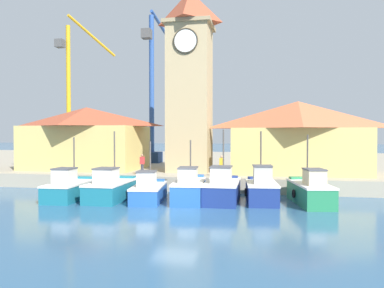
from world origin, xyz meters
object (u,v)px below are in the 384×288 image
warehouse_right (298,136)px  fishing_boat_far_left (70,188)px  fishing_boat_mid_right (261,189)px  dock_worker_near_tower (142,164)px  fishing_boat_left_inner (149,190)px  fishing_boat_center (222,189)px  port_crane_near (71,105)px  fishing_boat_mid_left (189,188)px  clock_tower (190,77)px  dock_worker_along_quay (222,166)px  warehouse_left (87,137)px  port_crane_far (153,104)px  fishing_boat_right_inner (310,191)px  fishing_boat_left_outer (111,188)px

warehouse_right → fishing_boat_far_left: bearing=-149.8°
fishing_boat_mid_right → dock_worker_near_tower: size_ratio=2.76×
fishing_boat_left_inner → fishing_boat_center: size_ratio=0.95×
fishing_boat_far_left → port_crane_near: (-12.08, 22.38, 7.29)m
fishing_boat_mid_left → fishing_boat_mid_right: fishing_boat_mid_right is taller
fishing_boat_mid_left → port_crane_near: 30.17m
fishing_boat_mid_left → port_crane_near: size_ratio=0.27×
clock_tower → dock_worker_along_quay: size_ratio=10.46×
fishing_boat_left_inner → dock_worker_near_tower: fishing_boat_left_inner is taller
fishing_boat_mid_left → warehouse_left: (-11.40, 8.82, 3.18)m
fishing_boat_center → clock_tower: clock_tower is taller
port_crane_near → port_crane_far: 13.13m
fishing_boat_mid_right → clock_tower: 12.83m
warehouse_right → port_crane_near: size_ratio=0.58×
fishing_boat_mid_right → port_crane_near: bearing=139.1°
fishing_boat_center → fishing_boat_right_inner: fishing_boat_center is taller
warehouse_left → dock_worker_near_tower: 8.27m
fishing_boat_left_inner → fishing_boat_right_inner: (10.01, 0.79, 0.12)m
fishing_boat_far_left → fishing_boat_left_outer: bearing=5.6°
fishing_boat_left_inner → port_crane_far: port_crane_far is taller
fishing_boat_left_outer → port_crane_near: size_ratio=0.25×
fishing_boat_mid_left → fishing_boat_center: size_ratio=1.06×
fishing_boat_left_outer → warehouse_left: 11.80m
fishing_boat_left_outer → dock_worker_near_tower: (0.45, 5.13, 1.18)m
port_crane_near → fishing_boat_left_outer: bearing=-56.2°
fishing_boat_far_left → dock_worker_near_tower: bearing=59.5°
fishing_boat_left_inner → fishing_boat_mid_right: fishing_boat_mid_right is taller
fishing_boat_far_left → clock_tower: 13.74m
fishing_boat_left_outer → port_crane_near: (-14.81, 22.11, 7.26)m
fishing_boat_left_inner → fishing_boat_mid_right: bearing=7.0°
fishing_boat_left_outer → warehouse_left: size_ratio=0.44×
dock_worker_near_tower → fishing_boat_left_outer: bearing=-95.0°
port_crane_near → warehouse_left: bearing=-56.2°
port_crane_near → dock_worker_near_tower: bearing=-48.0°
fishing_boat_left_inner → port_crane_far: bearing=105.7°
port_crane_near → dock_worker_near_tower: (15.26, -16.97, -6.09)m
fishing_boat_far_left → port_crane_near: bearing=118.4°
fishing_boat_center → fishing_boat_left_outer: bearing=-174.2°
dock_worker_near_tower → fishing_boat_right_inner: bearing=-19.6°
warehouse_left → dock_worker_near_tower: (6.77, -4.29, -2.05)m
fishing_boat_left_outer → fishing_boat_right_inner: bearing=3.8°
fishing_boat_left_inner → fishing_boat_left_outer: bearing=-179.0°
warehouse_right → dock_worker_along_quay: 7.23m
fishing_boat_right_inner → warehouse_right: bearing=90.3°
fishing_boat_right_inner → dock_worker_along_quay: (-5.85, 4.02, 1.14)m
warehouse_right → dock_worker_along_quay: (-5.80, -3.73, -2.15)m
fishing_boat_left_outer → warehouse_left: bearing=123.9°
fishing_boat_center → fishing_boat_left_inner: bearing=-171.6°
fishing_boat_left_outer → clock_tower: (3.57, 8.59, 8.37)m
warehouse_right → dock_worker_near_tower: 12.73m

